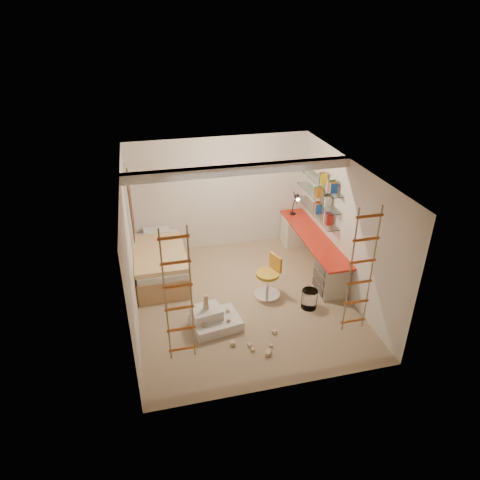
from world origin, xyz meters
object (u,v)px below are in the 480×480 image
object	(u,v)px
desk	(312,250)
play_platform	(213,319)
swivel_chair	(268,282)
bed	(160,262)

from	to	relation	value
desk	play_platform	bearing A→B (deg)	-148.28
desk	swivel_chair	distance (m)	1.48
desk	play_platform	size ratio (longest dim) A/B	3.05
desk	play_platform	xyz separation A→B (m)	(-2.43, -1.50, -0.26)
swivel_chair	play_platform	xyz separation A→B (m)	(-1.21, -0.66, -0.17)
swivel_chair	desk	bearing A→B (deg)	34.66
bed	play_platform	xyz separation A→B (m)	(0.77, -1.86, -0.19)
play_platform	swivel_chair	bearing A→B (deg)	28.57
desk	bed	bearing A→B (deg)	173.51
swivel_chair	play_platform	bearing A→B (deg)	-151.43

